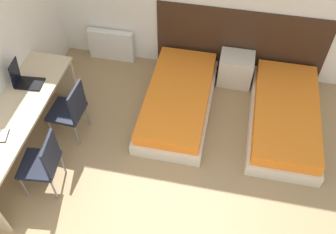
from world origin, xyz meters
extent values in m
cube|color=#382316|center=(0.78, 3.72, 0.57)|extent=(2.58, 0.03, 1.14)
cube|color=beige|center=(0.01, 2.71, 0.10)|extent=(0.95, 1.94, 0.19)
cube|color=orange|center=(0.01, 2.71, 0.28)|extent=(0.87, 1.86, 0.18)
cube|color=beige|center=(1.54, 2.71, 0.10)|extent=(0.95, 1.94, 0.19)
cube|color=orange|center=(1.54, 2.71, 0.28)|extent=(0.87, 1.86, 0.18)
cube|color=beige|center=(0.78, 3.48, 0.25)|extent=(0.51, 0.40, 0.50)
cube|color=silver|center=(-1.28, 3.63, 0.27)|extent=(0.75, 0.12, 0.54)
cube|color=#C6B28E|center=(-1.79, 1.54, 0.76)|extent=(0.62, 2.25, 0.04)
cube|color=#C6B28E|center=(-1.79, 2.65, 0.37)|extent=(0.56, 0.04, 0.74)
cube|color=black|center=(-1.37, 1.97, 0.43)|extent=(0.45, 0.45, 0.05)
cube|color=black|center=(-1.17, 1.96, 0.68)|extent=(0.05, 0.39, 0.45)
cylinder|color=slate|center=(-1.56, 1.80, 0.20)|extent=(0.02, 0.02, 0.41)
cylinder|color=slate|center=(-1.54, 2.17, 0.20)|extent=(0.02, 0.02, 0.41)
cylinder|color=slate|center=(-1.19, 1.78, 0.20)|extent=(0.02, 0.02, 0.41)
cylinder|color=slate|center=(-1.17, 2.15, 0.20)|extent=(0.02, 0.02, 0.41)
cube|color=black|center=(-1.37, 1.11, 0.43)|extent=(0.48, 0.48, 0.05)
cube|color=black|center=(-1.17, 1.13, 0.68)|extent=(0.07, 0.39, 0.45)
cylinder|color=slate|center=(-1.53, 0.90, 0.20)|extent=(0.02, 0.02, 0.41)
cylinder|color=slate|center=(-1.57, 1.27, 0.20)|extent=(0.02, 0.02, 0.41)
cylinder|color=slate|center=(-1.16, 0.94, 0.20)|extent=(0.02, 0.02, 0.41)
cylinder|color=slate|center=(-1.20, 1.31, 0.20)|extent=(0.02, 0.02, 0.41)
cube|color=black|center=(-1.82, 2.05, 0.79)|extent=(0.36, 0.26, 0.02)
cube|color=black|center=(-1.97, 2.04, 0.97)|extent=(0.07, 0.24, 0.34)
camera|label=1|loc=(0.63, -0.99, 4.15)|focal=40.00mm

